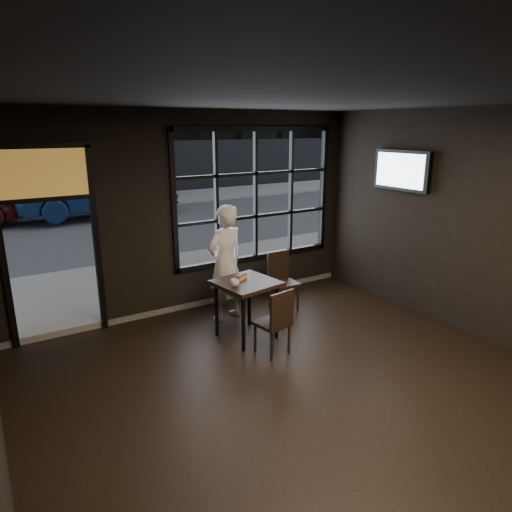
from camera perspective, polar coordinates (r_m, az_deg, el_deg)
floor at (r=5.19m, az=9.69°, el=-18.94°), size 6.00×7.00×0.02m
ceiling at (r=4.28m, az=11.79°, el=19.26°), size 6.00×7.00×0.02m
window_frame at (r=7.88m, az=-0.07°, el=7.61°), size 3.06×0.12×2.28m
stained_transom at (r=6.69m, az=-25.17°, el=9.40°), size 1.20×0.06×0.70m
street_asphalt at (r=27.43m, az=-25.95°, el=8.13°), size 60.00×41.00×0.04m
building_across at (r=26.67m, az=-27.79°, el=24.07°), size 28.00×12.00×15.00m
cafe_table at (r=6.55m, az=-1.20°, el=-6.66°), size 0.89×0.89×0.85m
chair_near at (r=6.09m, az=2.04°, el=-8.13°), size 0.46×0.46×0.91m
chair_window at (r=7.53m, az=3.53°, el=-3.21°), size 0.43×0.43×0.95m
man at (r=7.03m, az=-3.85°, el=-0.88°), size 0.75×0.58×1.82m
hotdog at (r=6.47m, az=-1.79°, el=-2.68°), size 0.21×0.16×0.06m
cup at (r=6.19m, az=-2.64°, el=-3.38°), size 0.17×0.17×0.10m
tv at (r=7.72m, az=17.75°, el=10.17°), size 0.12×1.08×0.63m
navy_car at (r=16.00m, az=-19.27°, el=7.79°), size 5.07×1.95×1.65m
tree_right at (r=18.61m, az=-15.85°, el=15.84°), size 2.58×2.58×4.41m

